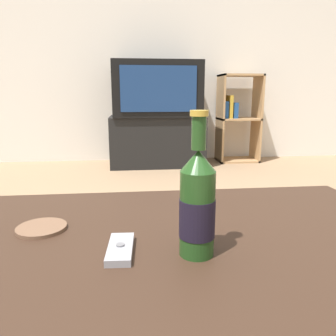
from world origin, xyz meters
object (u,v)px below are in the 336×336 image
Objects in this scene: beer_bottle at (197,205)px; cell_phone at (120,249)px; television at (157,89)px; bookshelf at (237,117)px; tv_stand at (157,141)px.

cell_phone is at bearing 171.32° from beer_bottle.
bookshelf is (0.86, 0.11, -0.28)m from television.
cell_phone is at bearing -111.80° from bookshelf.
tv_stand is 1.02× the size of bookshelf.
television reaches higher than tv_stand.
tv_stand is at bearing -173.17° from bookshelf.
television is at bearing -172.91° from bookshelf.
television is (-0.00, -0.00, 0.51)m from tv_stand.
television reaches higher than cell_phone.
tv_stand is at bearing 87.43° from cell_phone.
tv_stand is 2.75m from cell_phone.
beer_bottle is 0.17m from cell_phone.
bookshelf is 3.02m from beer_bottle.
bookshelf reaches higher than beer_bottle.
television is 0.93× the size of bookshelf.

